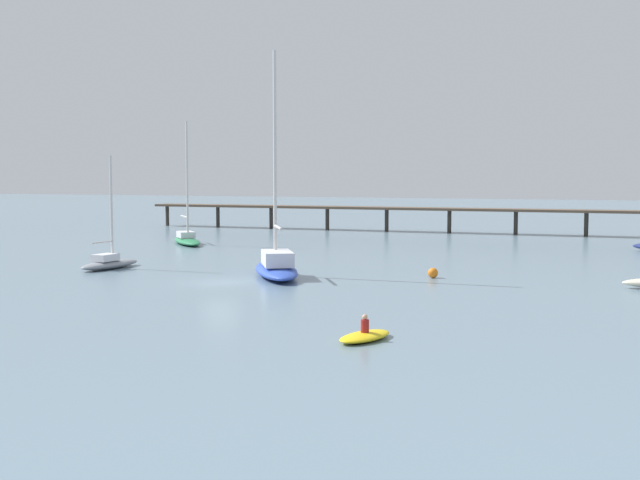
{
  "coord_description": "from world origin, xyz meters",
  "views": [
    {
      "loc": [
        25.47,
        -46.52,
        7.09
      ],
      "look_at": [
        0.0,
        18.07,
        1.5
      ],
      "focal_mm": 44.93,
      "sensor_mm": 36.0,
      "label": 1
    }
  ],
  "objects": [
    {
      "name": "pier",
      "position": [
        13.02,
        51.81,
        3.63
      ],
      "size": [
        74.8,
        4.56,
        6.76
      ],
      "color": "brown",
      "rests_on": "ground_plane"
    },
    {
      "name": "dinghy_yellow",
      "position": [
        14.77,
        -14.11,
        0.2
      ],
      "size": [
        2.27,
        3.44,
        1.14
      ],
      "color": "yellow",
      "rests_on": "ground_plane"
    },
    {
      "name": "mooring_buoy_far",
      "position": [
        12.54,
        7.68,
        0.36
      ],
      "size": [
        0.71,
        0.71,
        0.71
      ],
      "primitive_type": "sphere",
      "color": "orange",
      "rests_on": "ground_plane"
    },
    {
      "name": "ground_plane",
      "position": [
        0.0,
        0.0,
        0.0
      ],
      "size": [
        400.0,
        400.0,
        0.0
      ],
      "primitive_type": "plane",
      "color": "slate"
    },
    {
      "name": "mooring_buoy_near",
      "position": [
        -14.96,
        8.53,
        0.29
      ],
      "size": [
        0.59,
        0.59,
        0.59
      ],
      "primitive_type": "sphere",
      "color": "orange",
      "rests_on": "ground_plane"
    },
    {
      "name": "sailboat_gray",
      "position": [
        -11.8,
        4.07,
        0.56
      ],
      "size": [
        2.29,
        6.16,
        8.63
      ],
      "color": "gray",
      "rests_on": "ground_plane"
    },
    {
      "name": "sailboat_blue",
      "position": [
        2.14,
        4.28,
        0.87
      ],
      "size": [
        7.49,
        9.98,
        15.8
      ],
      "color": "#2D4CB7",
      "rests_on": "ground_plane"
    },
    {
      "name": "sailboat_green",
      "position": [
        -17.65,
        25.22,
        0.7
      ],
      "size": [
        7.4,
        7.96,
        12.64
      ],
      "color": "#287F4C",
      "rests_on": "ground_plane"
    }
  ]
}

